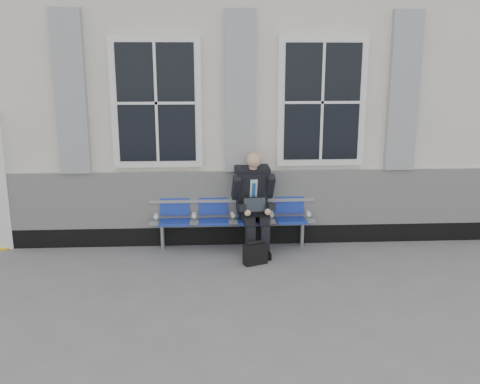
{
  "coord_description": "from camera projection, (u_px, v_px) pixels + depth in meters",
  "views": [
    {
      "loc": [
        -1.36,
        -6.68,
        2.86
      ],
      "look_at": [
        -0.93,
        0.9,
        0.99
      ],
      "focal_mm": 40.0,
      "sensor_mm": 36.0,
      "label": 1
    }
  ],
  "objects": [
    {
      "name": "briefcase",
      "position": [
        255.0,
        253.0,
        7.7
      ],
      "size": [
        0.37,
        0.26,
        0.35
      ],
      "color": "black",
      "rests_on": "ground"
    },
    {
      "name": "businessman",
      "position": [
        254.0,
        199.0,
        8.14
      ],
      "size": [
        0.66,
        0.89,
        1.53
      ],
      "color": "black",
      "rests_on": "ground"
    },
    {
      "name": "station_building",
      "position": [
        280.0,
        96.0,
        10.07
      ],
      "size": [
        14.4,
        4.4,
        4.49
      ],
      "color": "silver",
      "rests_on": "ground"
    },
    {
      "name": "ground",
      "position": [
        312.0,
        278.0,
        7.23
      ],
      "size": [
        70.0,
        70.0,
        0.0
      ],
      "primitive_type": "plane",
      "color": "slate",
      "rests_on": "ground"
    },
    {
      "name": "bench",
      "position": [
        233.0,
        213.0,
        8.33
      ],
      "size": [
        2.6,
        0.47,
        0.91
      ],
      "color": "#9EA0A3",
      "rests_on": "ground"
    }
  ]
}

